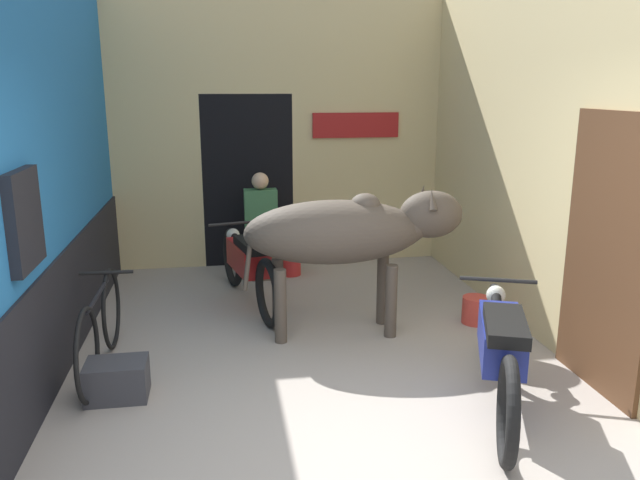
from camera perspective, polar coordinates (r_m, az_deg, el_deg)
name	(u,v)px	position (r m, az deg, el deg)	size (l,w,h in m)	color
ground_plane	(360,476)	(3.92, 3.70, -20.72)	(30.00, 30.00, 0.00)	#9E9389
wall_left_shopfront	(51,163)	(5.62, -23.35, 6.46)	(0.25, 4.58, 3.32)	#236BAD
wall_back_with_doorway	(265,151)	(8.06, -5.08, 8.11)	(4.05, 0.93, 3.32)	#D1BC84
wall_right_with_door	(532,151)	(6.12, 18.84, 7.69)	(0.22, 4.58, 3.32)	#D1BC84
cow	(349,232)	(5.59, 2.70, 0.74)	(2.02, 0.65, 1.36)	#4C4238
motorcycle_near	(501,347)	(4.60, 16.18, -9.37)	(0.88, 1.98, 0.78)	black
motorcycle_far	(249,263)	(6.48, -6.55, -2.13)	(0.66, 1.97, 0.77)	black
bicycle	(101,328)	(5.28, -19.43, -7.62)	(0.44, 1.68, 0.72)	black
shopkeeper_seated	(261,223)	(7.36, -5.39, 1.53)	(0.38, 0.33, 1.25)	brown
plastic_stool	(290,256)	(7.51, -2.72, -1.51)	(0.35, 0.35, 0.43)	red
crate	(117,380)	(4.90, -18.07, -12.06)	(0.44, 0.32, 0.28)	#38383D
bucket	(476,310)	(6.21, 14.05, -6.23)	(0.26, 0.26, 0.26)	#C63D33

